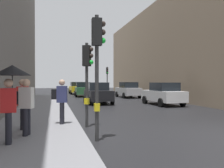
{
  "coord_description": "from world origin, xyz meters",
  "views": [
    {
      "loc": [
        -5.84,
        -7.19,
        1.86
      ],
      "look_at": [
        -1.47,
        10.57,
        1.65
      ],
      "focal_mm": 38.25,
      "sensor_mm": 36.0,
      "label": 1
    }
  ],
  "objects_px": {
    "car_green_estate": "(83,89)",
    "pedestrian_with_grey_backpack": "(61,99)",
    "traffic_light_near_right": "(87,69)",
    "car_silver_hatchback": "(128,90)",
    "traffic_light_far_median": "(107,76)",
    "car_yellow_taxi": "(76,88)",
    "pedestrian_with_umbrella": "(11,82)",
    "car_dark_suv": "(98,93)",
    "pedestrian_with_black_backpack": "(25,103)",
    "car_white_compact": "(163,94)",
    "pedestrian_in_red_jacket": "(23,102)",
    "traffic_light_near_left": "(98,54)"
  },
  "relations": [
    {
      "from": "pedestrian_with_umbrella",
      "to": "pedestrian_with_grey_backpack",
      "type": "bearing_deg",
      "value": 63.17
    },
    {
      "from": "car_dark_suv",
      "to": "car_yellow_taxi",
      "type": "bearing_deg",
      "value": 91.26
    },
    {
      "from": "pedestrian_with_grey_backpack",
      "to": "car_silver_hatchback",
      "type": "bearing_deg",
      "value": 63.82
    },
    {
      "from": "traffic_light_far_median",
      "to": "traffic_light_near_right",
      "type": "bearing_deg",
      "value": -104.79
    },
    {
      "from": "traffic_light_near_right",
      "to": "pedestrian_in_red_jacket",
      "type": "height_order",
      "value": "traffic_light_near_right"
    },
    {
      "from": "traffic_light_near_left",
      "to": "car_dark_suv",
      "type": "xyz_separation_m",
      "value": [
        2.27,
        12.36,
        -1.81
      ]
    },
    {
      "from": "traffic_light_near_left",
      "to": "pedestrian_in_red_jacket",
      "type": "xyz_separation_m",
      "value": [
        -2.39,
        1.63,
        -1.56
      ]
    },
    {
      "from": "traffic_light_far_median",
      "to": "car_silver_hatchback",
      "type": "relative_size",
      "value": 0.88
    },
    {
      "from": "traffic_light_far_median",
      "to": "car_dark_suv",
      "type": "distance_m",
      "value": 11.39
    },
    {
      "from": "traffic_light_near_right",
      "to": "car_green_estate",
      "type": "height_order",
      "value": "traffic_light_near_right"
    },
    {
      "from": "car_green_estate",
      "to": "pedestrian_with_grey_backpack",
      "type": "relative_size",
      "value": 2.41
    },
    {
      "from": "car_white_compact",
      "to": "car_green_estate",
      "type": "bearing_deg",
      "value": 111.6
    },
    {
      "from": "traffic_light_near_right",
      "to": "car_silver_hatchback",
      "type": "xyz_separation_m",
      "value": [
        6.92,
        16.34,
        -1.47
      ]
    },
    {
      "from": "traffic_light_near_left",
      "to": "car_yellow_taxi",
      "type": "relative_size",
      "value": 0.92
    },
    {
      "from": "pedestrian_with_grey_backpack",
      "to": "traffic_light_far_median",
      "type": "bearing_deg",
      "value": 72.45
    },
    {
      "from": "car_green_estate",
      "to": "car_yellow_taxi",
      "type": "bearing_deg",
      "value": 92.47
    },
    {
      "from": "car_silver_hatchback",
      "to": "pedestrian_with_black_backpack",
      "type": "relative_size",
      "value": 2.41
    },
    {
      "from": "car_silver_hatchback",
      "to": "car_dark_suv",
      "type": "relative_size",
      "value": 1.01
    },
    {
      "from": "traffic_light_far_median",
      "to": "pedestrian_with_black_backpack",
      "type": "xyz_separation_m",
      "value": [
        -7.7,
        -22.54,
        -1.43
      ]
    },
    {
      "from": "pedestrian_with_black_backpack",
      "to": "car_dark_suv",
      "type": "bearing_deg",
      "value": 69.19
    },
    {
      "from": "car_white_compact",
      "to": "traffic_light_far_median",
      "type": "bearing_deg",
      "value": 96.37
    },
    {
      "from": "car_yellow_taxi",
      "to": "pedestrian_with_grey_backpack",
      "type": "height_order",
      "value": "pedestrian_with_grey_backpack"
    },
    {
      "from": "car_white_compact",
      "to": "pedestrian_with_umbrella",
      "type": "relative_size",
      "value": 2.01
    },
    {
      "from": "traffic_light_far_median",
      "to": "car_green_estate",
      "type": "height_order",
      "value": "traffic_light_far_median"
    },
    {
      "from": "traffic_light_far_median",
      "to": "car_yellow_taxi",
      "type": "xyz_separation_m",
      "value": [
        -3.57,
        4.71,
        -1.71
      ]
    },
    {
      "from": "car_green_estate",
      "to": "pedestrian_in_red_jacket",
      "type": "height_order",
      "value": "pedestrian_in_red_jacket"
    },
    {
      "from": "traffic_light_far_median",
      "to": "pedestrian_with_umbrella",
      "type": "bearing_deg",
      "value": -108.71
    },
    {
      "from": "traffic_light_far_median",
      "to": "pedestrian_with_black_backpack",
      "type": "relative_size",
      "value": 2.12
    },
    {
      "from": "car_yellow_taxi",
      "to": "car_green_estate",
      "type": "distance_m",
      "value": 5.92
    },
    {
      "from": "car_green_estate",
      "to": "pedestrian_with_umbrella",
      "type": "relative_size",
      "value": 1.99
    },
    {
      "from": "pedestrian_in_red_jacket",
      "to": "car_green_estate",
      "type": "bearing_deg",
      "value": 77.31
    },
    {
      "from": "car_white_compact",
      "to": "car_dark_suv",
      "type": "relative_size",
      "value": 1.02
    },
    {
      "from": "car_yellow_taxi",
      "to": "car_silver_hatchback",
      "type": "bearing_deg",
      "value": -61.57
    },
    {
      "from": "pedestrian_in_red_jacket",
      "to": "pedestrian_with_black_backpack",
      "type": "bearing_deg",
      "value": -79.5
    },
    {
      "from": "car_silver_hatchback",
      "to": "pedestrian_with_umbrella",
      "type": "relative_size",
      "value": 1.99
    },
    {
      "from": "car_silver_hatchback",
      "to": "pedestrian_in_red_jacket",
      "type": "relative_size",
      "value": 2.41
    },
    {
      "from": "traffic_light_near_left",
      "to": "pedestrian_with_black_backpack",
      "type": "height_order",
      "value": "traffic_light_near_left"
    },
    {
      "from": "car_yellow_taxi",
      "to": "pedestrian_in_red_jacket",
      "type": "height_order",
      "value": "pedestrian_in_red_jacket"
    },
    {
      "from": "car_dark_suv",
      "to": "pedestrian_in_red_jacket",
      "type": "xyz_separation_m",
      "value": [
        -4.66,
        -10.73,
        0.25
      ]
    },
    {
      "from": "car_white_compact",
      "to": "pedestrian_with_black_backpack",
      "type": "xyz_separation_m",
      "value": [
        -9.19,
        -9.21,
        0.29
      ]
    },
    {
      "from": "car_yellow_taxi",
      "to": "pedestrian_in_red_jacket",
      "type": "relative_size",
      "value": 2.4
    },
    {
      "from": "traffic_light_near_right",
      "to": "traffic_light_near_left",
      "type": "bearing_deg",
      "value": -89.96
    },
    {
      "from": "car_dark_suv",
      "to": "traffic_light_near_right",
      "type": "bearing_deg",
      "value": -102.74
    },
    {
      "from": "traffic_light_near_right",
      "to": "traffic_light_far_median",
      "type": "relative_size",
      "value": 0.91
    },
    {
      "from": "pedestrian_with_black_backpack",
      "to": "pedestrian_with_grey_backpack",
      "type": "xyz_separation_m",
      "value": [
        1.15,
        1.84,
        0.0
      ]
    },
    {
      "from": "car_dark_suv",
      "to": "pedestrian_with_black_backpack",
      "type": "relative_size",
      "value": 2.38
    },
    {
      "from": "traffic_light_near_right",
      "to": "car_yellow_taxi",
      "type": "distance_m",
      "value": 25.67
    },
    {
      "from": "traffic_light_near_left",
      "to": "car_white_compact",
      "type": "xyz_separation_m",
      "value": [
        6.99,
        9.81,
        -1.81
      ]
    },
    {
      "from": "traffic_light_near_right",
      "to": "pedestrian_with_umbrella",
      "type": "bearing_deg",
      "value": -132.9
    },
    {
      "from": "traffic_light_near_right",
      "to": "pedestrian_with_grey_backpack",
      "type": "height_order",
      "value": "traffic_light_near_right"
    }
  ]
}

